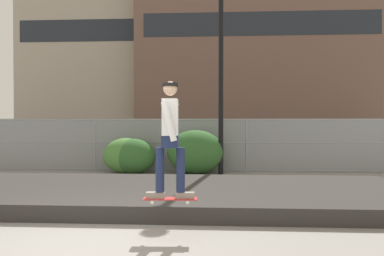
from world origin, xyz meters
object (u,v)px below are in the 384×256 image
Objects in this scene: skater at (170,132)px; shrub_left at (126,156)px; skateboard at (170,199)px; shrub_center at (133,156)px; street_lamp at (221,30)px; parked_car_near at (82,141)px; shrub_right at (196,152)px; parked_car_mid at (210,142)px.

skater reaches higher than shrub_left.
shrub_center is (-2.07, 6.91, 0.00)m from skateboard.
street_lamp is 5.11× the size of shrub_center.
skater is 7.28m from shrub_center.
parked_car_near reaches higher than shrub_center.
street_lamp reaches higher than parked_car_near.
skateboard is at bearing -64.44° from parked_car_near.
shrub_right is at bearing 89.81° from skateboard.
shrub_left is (-2.33, 6.98, -0.98)m from skater.
parked_car_near is 5.60m from shrub_center.
skateboard is 0.47× the size of skater.
street_lamp is 6.04m from parked_car_mid.
parked_car_mid reaches higher than shrub_center.
parked_car_near is 5.88m from parked_car_mid.
shrub_right is (2.36, -0.02, 0.14)m from shrub_left.
shrub_center is at bearing 177.55° from street_lamp.
skateboard is 0.43× the size of shrub_right.
parked_car_near is 2.90× the size of shrub_center.
skater is at bearing -73.31° from shrub_center.
shrub_left reaches higher than skateboard.
shrub_center is 2.10m from shrub_right.
shrub_left reaches higher than shrub_center.
skateboard is at bearing -73.31° from shrub_center.
shrub_left is 0.27m from shrub_center.
skater is at bearing -97.25° from street_lamp.
street_lamp is 4.10m from shrub_right.
skateboard is at bearing -97.25° from street_lamp.
skateboard is 8.00m from street_lamp.
shrub_left is (-3.19, 0.20, -4.15)m from street_lamp.
shrub_right is at bearing -95.36° from parked_car_mid.
street_lamp is at bearing -84.70° from parked_car_mid.
shrub_center is (-2.93, 0.13, -4.16)m from street_lamp.
parked_car_mid is at bearing 84.64° from shrub_right.
skateboard is 0.52× the size of shrub_left.
street_lamp is 4.09× the size of shrub_right.
parked_car_mid is at bearing 95.30° from street_lamp.
skater reaches higher than skateboard.
shrub_right reaches higher than skateboard.
street_lamp reaches higher than skateboard.
parked_car_mid is at bearing 60.67° from shrub_center.
parked_car_mid is at bearing -0.02° from parked_car_near.
parked_car_near is 5.38m from shrub_left.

